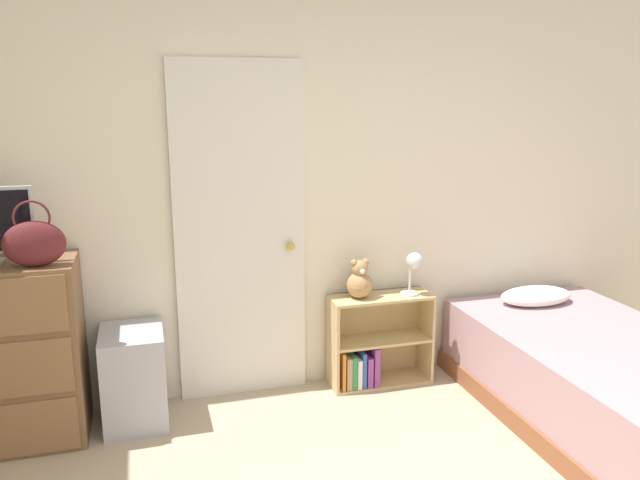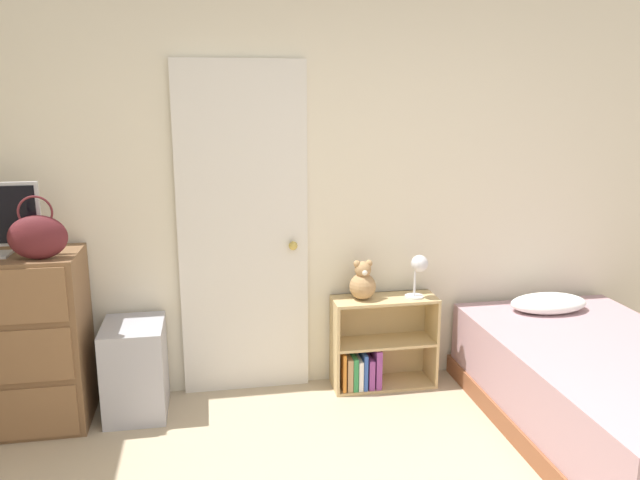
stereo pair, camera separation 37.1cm
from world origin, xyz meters
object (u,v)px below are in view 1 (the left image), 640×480
at_px(storage_bin, 134,377).
at_px(bed, 602,380).
at_px(teddy_bear, 360,281).
at_px(desk_lamp, 414,265).
at_px(handbag, 34,243).
at_px(bookshelf, 372,348).
at_px(dresser, 4,355).

distance_m(storage_bin, bed, 2.72).
relative_size(teddy_bear, desk_lamp, 0.91).
bearing_deg(handbag, bed, -10.94).
bearing_deg(teddy_bear, bed, -34.32).
bearing_deg(desk_lamp, bookshelf, 169.82).
xyz_separation_m(desk_lamp, bed, (0.85, -0.79, -0.55)).
height_order(storage_bin, desk_lamp, desk_lamp).
distance_m(teddy_bear, desk_lamp, 0.37).
relative_size(handbag, storage_bin, 0.62).
distance_m(handbag, desk_lamp, 2.22).
bearing_deg(teddy_bear, handbag, -172.65).
bearing_deg(bed, handbag, 169.06).
bearing_deg(bookshelf, bed, -36.79).
height_order(storage_bin, teddy_bear, teddy_bear).
xyz_separation_m(bookshelf, desk_lamp, (0.26, -0.05, 0.56)).
bearing_deg(storage_bin, handbag, -160.88).
distance_m(dresser, handbag, 0.68).
bearing_deg(bookshelf, handbag, -172.78).
relative_size(bookshelf, desk_lamp, 2.38).
bearing_deg(teddy_bear, desk_lamp, -6.22).
bearing_deg(teddy_bear, bookshelf, 4.79).
bearing_deg(storage_bin, desk_lamp, 1.61).
height_order(desk_lamp, bed, desk_lamp).
xyz_separation_m(bookshelf, bed, (1.11, -0.83, 0.01)).
relative_size(dresser, teddy_bear, 3.95).
xyz_separation_m(dresser, storage_bin, (0.66, 0.02, -0.23)).
distance_m(bookshelf, teddy_bear, 0.48).
distance_m(desk_lamp, bed, 1.28).
bearing_deg(bookshelf, dresser, -176.92).
xyz_separation_m(bookshelf, teddy_bear, (-0.09, -0.01, 0.47)).
relative_size(storage_bin, bed, 0.29).
bearing_deg(bed, bookshelf, 143.21).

